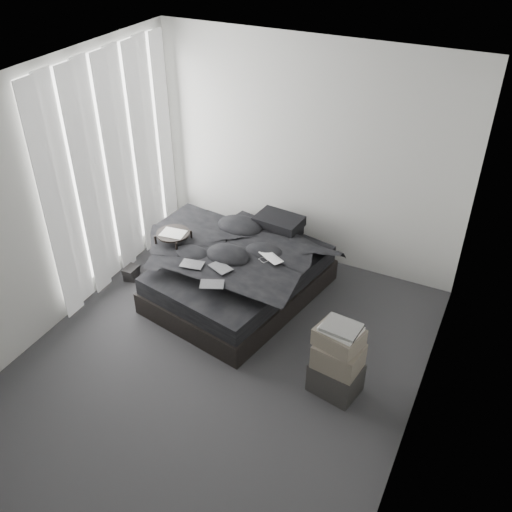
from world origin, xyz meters
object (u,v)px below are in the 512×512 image
at_px(laptop, 268,254).
at_px(box_lower, 336,377).
at_px(bed, 240,286).
at_px(side_stand, 176,259).

relative_size(laptop, box_lower, 0.70).
height_order(laptop, box_lower, laptop).
xyz_separation_m(bed, side_stand, (-0.74, -0.12, 0.21)).
distance_m(bed, box_lower, 1.66).
height_order(bed, laptop, laptop).
bearing_deg(bed, laptop, 7.50).
bearing_deg(side_stand, bed, 9.26).
distance_m(side_stand, box_lower, 2.29).
relative_size(bed, side_stand, 2.73).
relative_size(laptop, side_stand, 0.44).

